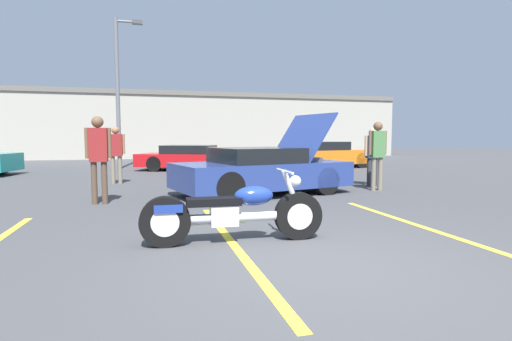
{
  "coord_description": "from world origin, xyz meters",
  "views": [
    {
      "loc": [
        -1.8,
        -3.89,
        1.4
      ],
      "look_at": [
        0.06,
        3.0,
        0.8
      ],
      "focal_mm": 28.0,
      "sensor_mm": 36.0,
      "label": 1
    }
  ],
  "objects_px": {
    "light_pole": "(120,86)",
    "spectator_by_show_car": "(377,149)",
    "show_car_hood_open": "(263,171)",
    "spectator_far_lot": "(373,152)",
    "spectator_midground": "(98,152)",
    "parked_car_right_row": "(324,155)",
    "parked_car_mid_row": "(193,158)",
    "motorcycle": "(234,213)",
    "spectator_near_motorcycle": "(116,150)"
  },
  "relations": [
    {
      "from": "motorcycle",
      "to": "parked_car_right_row",
      "type": "bearing_deg",
      "value": 62.48
    },
    {
      "from": "motorcycle",
      "to": "parked_car_right_row",
      "type": "xyz_separation_m",
      "value": [
        6.63,
        11.57,
        0.19
      ]
    },
    {
      "from": "light_pole",
      "to": "spectator_near_motorcycle",
      "type": "relative_size",
      "value": 3.83
    },
    {
      "from": "parked_car_mid_row",
      "to": "spectator_near_motorcycle",
      "type": "xyz_separation_m",
      "value": [
        -2.72,
        -4.32,
        0.5
      ]
    },
    {
      "from": "parked_car_right_row",
      "to": "spectator_midground",
      "type": "height_order",
      "value": "spectator_midground"
    },
    {
      "from": "motorcycle",
      "to": "spectator_by_show_car",
      "type": "height_order",
      "value": "spectator_by_show_car"
    },
    {
      "from": "show_car_hood_open",
      "to": "spectator_midground",
      "type": "relative_size",
      "value": 2.48
    },
    {
      "from": "motorcycle",
      "to": "spectator_by_show_car",
      "type": "distance_m",
      "value": 6.28
    },
    {
      "from": "parked_car_right_row",
      "to": "parked_car_mid_row",
      "type": "xyz_separation_m",
      "value": [
        -5.92,
        0.18,
        -0.06
      ]
    },
    {
      "from": "parked_car_mid_row",
      "to": "spectator_near_motorcycle",
      "type": "bearing_deg",
      "value": -99.41
    },
    {
      "from": "parked_car_right_row",
      "to": "spectator_far_lot",
      "type": "distance_m",
      "value": 6.74
    },
    {
      "from": "light_pole",
      "to": "parked_car_mid_row",
      "type": "xyz_separation_m",
      "value": [
        2.94,
        -1.82,
        -3.13
      ]
    },
    {
      "from": "spectator_near_motorcycle",
      "to": "motorcycle",
      "type": "bearing_deg",
      "value": -74.91
    },
    {
      "from": "spectator_far_lot",
      "to": "motorcycle",
      "type": "bearing_deg",
      "value": -135.57
    },
    {
      "from": "parked_car_mid_row",
      "to": "spectator_by_show_car",
      "type": "relative_size",
      "value": 2.71
    },
    {
      "from": "light_pole",
      "to": "parked_car_mid_row",
      "type": "relative_size",
      "value": 1.35
    },
    {
      "from": "light_pole",
      "to": "spectator_far_lot",
      "type": "height_order",
      "value": "light_pole"
    },
    {
      "from": "show_car_hood_open",
      "to": "spectator_far_lot",
      "type": "relative_size",
      "value": 2.73
    },
    {
      "from": "spectator_by_show_car",
      "to": "spectator_midground",
      "type": "bearing_deg",
      "value": -176.78
    },
    {
      "from": "light_pole",
      "to": "show_car_hood_open",
      "type": "distance_m",
      "value": 10.54
    },
    {
      "from": "parked_car_right_row",
      "to": "parked_car_mid_row",
      "type": "relative_size",
      "value": 1.02
    },
    {
      "from": "show_car_hood_open",
      "to": "spectator_by_show_car",
      "type": "xyz_separation_m",
      "value": [
        3.07,
        -0.14,
        0.5
      ]
    },
    {
      "from": "motorcycle",
      "to": "parked_car_mid_row",
      "type": "bearing_deg",
      "value": 88.83
    },
    {
      "from": "light_pole",
      "to": "parked_car_mid_row",
      "type": "height_order",
      "value": "light_pole"
    },
    {
      "from": "spectator_by_show_car",
      "to": "spectator_midground",
      "type": "distance_m",
      "value": 6.78
    },
    {
      "from": "motorcycle",
      "to": "show_car_hood_open",
      "type": "bearing_deg",
      "value": 71.37
    },
    {
      "from": "spectator_near_motorcycle",
      "to": "spectator_midground",
      "type": "xyz_separation_m",
      "value": [
        -0.07,
        -3.7,
        0.08
      ]
    },
    {
      "from": "motorcycle",
      "to": "spectator_far_lot",
      "type": "xyz_separation_m",
      "value": [
        5.11,
        5.01,
        0.59
      ]
    },
    {
      "from": "spectator_near_motorcycle",
      "to": "spectator_far_lot",
      "type": "distance_m",
      "value": 7.51
    },
    {
      "from": "parked_car_mid_row",
      "to": "motorcycle",
      "type": "bearing_deg",
      "value": -70.74
    },
    {
      "from": "parked_car_right_row",
      "to": "parked_car_mid_row",
      "type": "bearing_deg",
      "value": 167.01
    },
    {
      "from": "light_pole",
      "to": "spectator_midground",
      "type": "xyz_separation_m",
      "value": [
        0.16,
        -9.84,
        -2.55
      ]
    },
    {
      "from": "light_pole",
      "to": "spectator_by_show_car",
      "type": "distance_m",
      "value": 12.0
    },
    {
      "from": "show_car_hood_open",
      "to": "parked_car_right_row",
      "type": "distance_m",
      "value": 8.87
    },
    {
      "from": "motorcycle",
      "to": "parked_car_mid_row",
      "type": "xyz_separation_m",
      "value": [
        0.71,
        11.75,
        0.12
      ]
    },
    {
      "from": "parked_car_mid_row",
      "to": "spectator_near_motorcycle",
      "type": "height_order",
      "value": "spectator_near_motorcycle"
    },
    {
      "from": "light_pole",
      "to": "spectator_far_lot",
      "type": "relative_size",
      "value": 3.95
    },
    {
      "from": "motorcycle",
      "to": "parked_car_mid_row",
      "type": "height_order",
      "value": "parked_car_mid_row"
    },
    {
      "from": "spectator_by_show_car",
      "to": "spectator_midground",
      "type": "height_order",
      "value": "spectator_midground"
    },
    {
      "from": "light_pole",
      "to": "spectator_far_lot",
      "type": "bearing_deg",
      "value": -49.37
    },
    {
      "from": "parked_car_right_row",
      "to": "spectator_near_motorcycle",
      "type": "bearing_deg",
      "value": -165.61
    },
    {
      "from": "motorcycle",
      "to": "spectator_near_motorcycle",
      "type": "relative_size",
      "value": 1.42
    },
    {
      "from": "parked_car_right_row",
      "to": "spectator_far_lot",
      "type": "relative_size",
      "value": 3.0
    },
    {
      "from": "spectator_by_show_car",
      "to": "show_car_hood_open",
      "type": "bearing_deg",
      "value": 177.4
    },
    {
      "from": "light_pole",
      "to": "spectator_near_motorcycle",
      "type": "height_order",
      "value": "light_pole"
    },
    {
      "from": "light_pole",
      "to": "spectator_far_lot",
      "type": "distance_m",
      "value": 11.58
    },
    {
      "from": "show_car_hood_open",
      "to": "spectator_by_show_car",
      "type": "bearing_deg",
      "value": -16.89
    },
    {
      "from": "parked_car_mid_row",
      "to": "spectator_midground",
      "type": "bearing_deg",
      "value": -86.42
    },
    {
      "from": "parked_car_mid_row",
      "to": "spectator_near_motorcycle",
      "type": "relative_size",
      "value": 2.85
    },
    {
      "from": "show_car_hood_open",
      "to": "spectator_midground",
      "type": "height_order",
      "value": "show_car_hood_open"
    }
  ]
}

